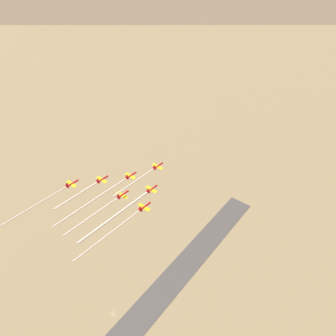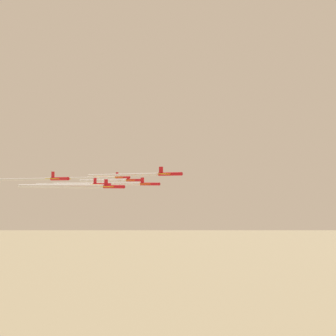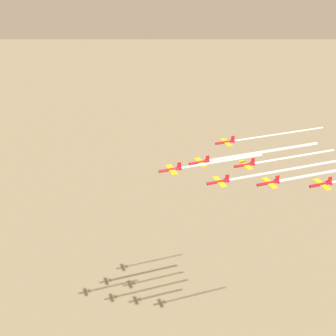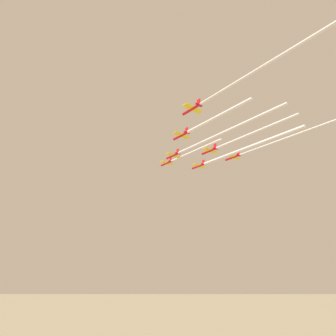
% 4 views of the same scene
% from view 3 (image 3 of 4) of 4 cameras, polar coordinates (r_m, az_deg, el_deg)
% --- Properties ---
extents(jet_0, '(7.81, 7.93, 2.90)m').
position_cam_3_polar(jet_0, '(170.28, 0.37, -0.18)').
color(jet_0, red).
extents(jet_1, '(7.81, 7.93, 2.90)m').
position_cam_3_polar(jet_1, '(169.68, 6.22, -1.67)').
color(jet_1, red).
extents(jet_2, '(7.81, 7.93, 2.90)m').
position_cam_3_polar(jet_2, '(184.38, 3.91, 0.71)').
color(jet_2, red).
extents(jet_3, '(7.81, 7.93, 2.90)m').
position_cam_3_polar(jet_3, '(168.67, 12.21, -1.78)').
color(jet_3, red).
extents(jet_4, '(7.81, 7.93, 2.90)m').
position_cam_3_polar(jet_4, '(182.96, 9.39, 0.38)').
color(jet_4, red).
extents(jet_5, '(7.81, 7.93, 2.90)m').
position_cam_3_polar(jet_5, '(196.35, 7.05, 3.15)').
color(jet_5, red).
extents(jet_6, '(7.81, 7.93, 2.90)m').
position_cam_3_polar(jet_6, '(169.54, 18.20, -1.89)').
color(jet_6, red).
extents(smoke_trail_0, '(20.86, 27.14, 0.91)m').
position_cam_3_polar(smoke_trail_0, '(177.42, 6.67, 0.83)').
color(smoke_trail_0, white).
extents(smoke_trail_1, '(32.21, 42.08, 1.00)m').
position_cam_3_polar(smoke_trail_1, '(183.27, 14.77, -0.13)').
color(smoke_trail_1, white).
extents(smoke_trail_2, '(31.15, 40.56, 1.29)m').
position_cam_3_polar(smoke_trail_2, '(196.44, 11.73, 1.94)').
color(smoke_trail_2, white).
extents(smoke_trail_3, '(18.75, 24.27, 1.09)m').
position_cam_3_polar(smoke_trail_3, '(178.37, 17.43, -0.78)').
color(smoke_trail_3, white).
extents(smoke_trail_4, '(22.78, 29.69, 0.89)m').
position_cam_3_polar(smoke_trail_4, '(193.75, 15.23, 1.35)').
color(smoke_trail_4, white).
extents(smoke_trail_5, '(26.86, 35.14, 0.75)m').
position_cam_3_polar(smoke_trail_5, '(208.19, 13.47, 4.04)').
color(smoke_trail_5, white).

